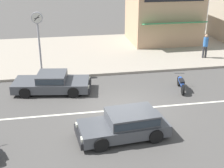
# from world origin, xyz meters

# --- Properties ---
(ground_plane) EXTENTS (160.00, 160.00, 0.00)m
(ground_plane) POSITION_xyz_m (0.00, 0.00, 0.00)
(ground_plane) COLOR #4C4947
(lane_centre_stripe) EXTENTS (50.40, 0.14, 0.01)m
(lane_centre_stripe) POSITION_xyz_m (0.00, 0.00, 0.00)
(lane_centre_stripe) COLOR silver
(lane_centre_stripe) RESTS_ON ground
(kerb_strip) EXTENTS (68.00, 10.00, 0.15)m
(kerb_strip) POSITION_xyz_m (0.00, 9.75, 0.07)
(kerb_strip) COLOR #9E9384
(kerb_strip) RESTS_ON ground
(hatchback_dark_grey_1) EXTENTS (3.88, 2.05, 1.10)m
(hatchback_dark_grey_1) POSITION_xyz_m (-0.35, -2.37, 0.59)
(hatchback_dark_grey_1) COLOR #47494F
(hatchback_dark_grey_1) RESTS_ON ground
(sedan_dark_grey_4) EXTENTS (4.43, 2.38, 1.06)m
(sedan_dark_grey_4) POSITION_xyz_m (-3.36, 2.87, 0.53)
(sedan_dark_grey_4) COLOR #47494F
(sedan_dark_grey_4) RESTS_ON ground
(motorcycle_0) EXTENTS (0.63, 1.81, 0.80)m
(motorcycle_0) POSITION_xyz_m (3.72, 1.80, 0.42)
(motorcycle_0) COLOR black
(motorcycle_0) RESTS_ON ground
(street_clock) EXTENTS (0.66, 0.22, 3.82)m
(street_clock) POSITION_xyz_m (-4.00, 5.38, 2.99)
(street_clock) COLOR #9E9EA3
(street_clock) RESTS_ON kerb_strip
(pedestrian_near_clock) EXTENTS (0.34, 0.34, 1.71)m
(pedestrian_near_clock) POSITION_xyz_m (7.46, 6.70, 1.15)
(pedestrian_near_clock) COLOR #333338
(pedestrian_near_clock) RESTS_ON kerb_strip
(shopfront_corner_warung) EXTENTS (5.66, 5.45, 4.38)m
(shopfront_corner_warung) POSITION_xyz_m (6.00, 11.86, 2.35)
(shopfront_corner_warung) COLOR tan
(shopfront_corner_warung) RESTS_ON kerb_strip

